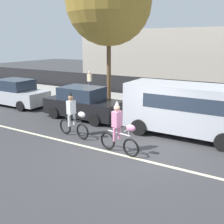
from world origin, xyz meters
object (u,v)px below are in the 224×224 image
object	(u,v)px
parked_van_silver	(188,106)
parked_car_black	(83,103)
parade_cyclist_zebra	(73,117)
pedestrian_onlooker	(90,81)
parked_car_silver	(17,93)
parade_cyclist_pink	(119,131)

from	to	relation	value
parked_van_silver	parked_car_black	xyz separation A→B (m)	(-5.40, -0.07, -0.50)
parade_cyclist_zebra	pedestrian_onlooker	size ratio (longest dim) A/B	1.19
parked_car_silver	parked_car_black	world-z (taller)	same
parade_cyclist_zebra	pedestrian_onlooker	bearing A→B (deg)	121.13
parade_cyclist_zebra	parked_car_black	distance (m)	2.83
parade_cyclist_zebra	parade_cyclist_pink	bearing A→B (deg)	-11.71
parade_cyclist_pink	parked_car_silver	bearing A→B (deg)	160.89
parade_cyclist_pink	parked_car_black	size ratio (longest dim) A/B	0.47
parked_car_black	pedestrian_onlooker	size ratio (longest dim) A/B	2.53
parked_car_silver	parked_car_black	size ratio (longest dim) A/B	1.00
parade_cyclist_pink	parked_van_silver	xyz separation A→B (m)	(1.59, 3.07, 0.44)
parked_van_silver	parked_car_black	size ratio (longest dim) A/B	1.22
parked_van_silver	parked_car_silver	distance (m)	10.66
parked_van_silver	parked_car_black	distance (m)	5.42
parade_cyclist_pink	pedestrian_onlooker	size ratio (longest dim) A/B	1.19
parade_cyclist_zebra	parked_car_silver	bearing A→B (deg)	158.27
parade_cyclist_pink	pedestrian_onlooker	bearing A→B (deg)	130.68
parade_cyclist_zebra	parked_car_black	size ratio (longest dim) A/B	0.47
parked_car_silver	pedestrian_onlooker	bearing A→B (deg)	71.10
parade_cyclist_zebra	parked_car_black	bearing A→B (deg)	118.44
parked_car_silver	pedestrian_onlooker	distance (m)	5.60
parade_cyclist_zebra	parked_van_silver	size ratio (longest dim) A/B	0.38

